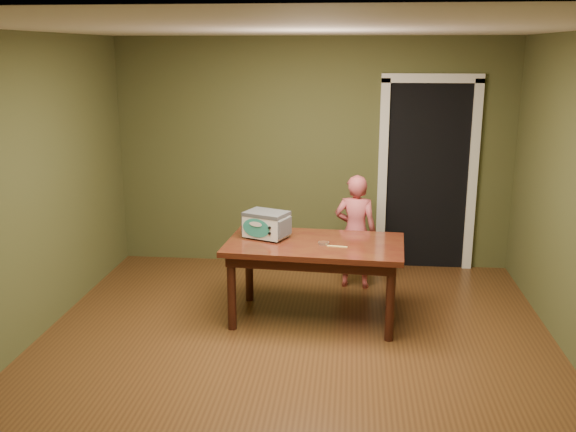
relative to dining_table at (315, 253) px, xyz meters
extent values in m
plane|color=#583519|center=(-0.13, -0.85, -0.65)|extent=(5.00, 5.00, 0.00)
cube|color=#474B28|center=(-0.13, 1.65, 0.65)|extent=(4.50, 0.02, 2.60)
cube|color=#474B28|center=(-0.13, -3.35, 0.65)|extent=(4.50, 0.02, 2.60)
cube|color=#474B28|center=(-2.38, -0.85, 0.65)|extent=(0.02, 5.00, 2.60)
cube|color=white|center=(-0.13, -0.85, 1.95)|extent=(4.50, 5.00, 0.02)
cube|color=black|center=(1.17, 1.95, 0.40)|extent=(0.90, 0.60, 2.10)
cube|color=black|center=(1.17, 1.64, 0.40)|extent=(0.90, 0.02, 2.10)
cube|color=white|center=(0.67, 1.62, 0.40)|extent=(0.10, 0.06, 2.20)
cube|color=white|center=(1.67, 1.62, 0.40)|extent=(0.10, 0.06, 2.20)
cube|color=white|center=(1.17, 1.62, 1.50)|extent=(1.10, 0.06, 0.10)
cube|color=#3B120D|center=(0.00, 0.00, 0.07)|extent=(1.66, 1.01, 0.05)
cube|color=black|center=(0.00, 0.00, 0.00)|extent=(1.53, 0.88, 0.10)
cylinder|color=black|center=(-0.72, -0.30, -0.30)|extent=(0.08, 0.08, 0.70)
cylinder|color=black|center=(-0.67, 0.40, -0.30)|extent=(0.08, 0.08, 0.70)
cylinder|color=black|center=(0.67, -0.40, -0.30)|extent=(0.08, 0.08, 0.70)
cylinder|color=black|center=(0.72, 0.30, -0.30)|extent=(0.08, 0.08, 0.70)
cylinder|color=#4C4F54|center=(-0.64, 0.07, 0.11)|extent=(0.03, 0.03, 0.02)
cylinder|color=#4C4F54|center=(-0.56, 0.25, 0.11)|extent=(0.03, 0.03, 0.02)
cylinder|color=#4C4F54|center=(-0.35, -0.05, 0.11)|extent=(0.03, 0.03, 0.02)
cylinder|color=#4C4F54|center=(-0.28, 0.14, 0.11)|extent=(0.03, 0.03, 0.02)
cube|color=white|center=(-0.46, 0.10, 0.22)|extent=(0.44, 0.39, 0.21)
cube|color=#4C4F54|center=(-0.46, 0.10, 0.33)|extent=(0.45, 0.39, 0.03)
cube|color=#4C4F54|center=(-0.64, 0.18, 0.22)|extent=(0.11, 0.23, 0.16)
cube|color=#4C4F54|center=(-0.28, 0.03, 0.22)|extent=(0.11, 0.23, 0.16)
ellipsoid|color=teal|center=(-0.54, -0.01, 0.22)|extent=(0.26, 0.12, 0.18)
cylinder|color=black|center=(-0.41, -0.07, 0.24)|extent=(0.03, 0.02, 0.03)
cylinder|color=black|center=(-0.41, -0.07, 0.19)|extent=(0.02, 0.02, 0.02)
cylinder|color=silver|center=(0.08, -0.06, 0.11)|extent=(0.10, 0.10, 0.02)
cylinder|color=#482518|center=(0.08, -0.06, 0.12)|extent=(0.09, 0.09, 0.01)
cube|color=#E2BB62|center=(0.21, -0.13, 0.10)|extent=(0.18, 0.05, 0.01)
imported|color=#C75259|center=(0.37, 0.90, -0.05)|extent=(0.47, 0.34, 1.21)
camera|label=1|loc=(0.31, -5.59, 1.80)|focal=40.00mm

